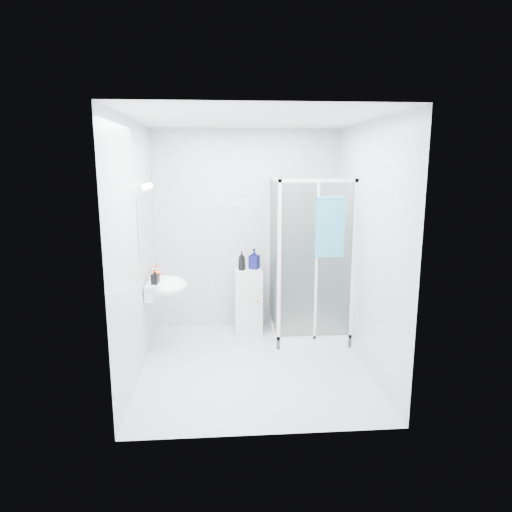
{
  "coord_description": "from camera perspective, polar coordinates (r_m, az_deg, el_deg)",
  "views": [
    {
      "loc": [
        -0.33,
        -4.63,
        2.18
      ],
      "look_at": [
        0.05,
        0.35,
        1.15
      ],
      "focal_mm": 32.0,
      "sensor_mm": 36.0,
      "label": 1
    }
  ],
  "objects": [
    {
      "name": "soap_dispenser_orange",
      "position": [
        5.42,
        -12.42,
        -1.84
      ],
      "size": [
        0.15,
        0.15,
        0.16
      ],
      "primitive_type": "imported",
      "rotation": [
        0.0,
        0.0,
        -0.25
      ],
      "color": "#FB541D",
      "rests_on": "wall_basin"
    },
    {
      "name": "hand_towel",
      "position": [
        5.19,
        9.26,
        3.8
      ],
      "size": [
        0.32,
        0.05,
        0.69
      ],
      "color": "teal",
      "rests_on": "shower_enclosure"
    },
    {
      "name": "storage_cabinet",
      "position": [
        5.94,
        -0.98,
        -5.62
      ],
      "size": [
        0.35,
        0.37,
        0.83
      ],
      "rotation": [
        0.0,
        0.0,
        0.02
      ],
      "color": "silver",
      "rests_on": "ground"
    },
    {
      "name": "shampoo_bottle_b",
      "position": [
        5.85,
        -0.22,
        -0.35
      ],
      "size": [
        0.16,
        0.16,
        0.26
      ],
      "primitive_type": "imported",
      "rotation": [
        0.0,
        0.0,
        -0.42
      ],
      "color": "#0C0C4C",
      "rests_on": "storage_cabinet"
    },
    {
      "name": "wall_basin",
      "position": [
        5.3,
        -11.34,
        -3.7
      ],
      "size": [
        0.46,
        0.56,
        0.35
      ],
      "color": "white",
      "rests_on": "ground"
    },
    {
      "name": "soap_dispenser_black",
      "position": [
        5.13,
        -12.49,
        -2.56
      ],
      "size": [
        0.09,
        0.09,
        0.17
      ],
      "primitive_type": "imported",
      "rotation": [
        0.0,
        0.0,
        -0.28
      ],
      "color": "black",
      "rests_on": "wall_basin"
    },
    {
      "name": "vanity_lights",
      "position": [
        5.15,
        -13.51,
        8.44
      ],
      "size": [
        0.1,
        0.4,
        0.08
      ],
      "color": "silver",
      "rests_on": "room"
    },
    {
      "name": "mirror",
      "position": [
        5.19,
        -13.83,
        3.8
      ],
      "size": [
        0.02,
        0.6,
        0.7
      ],
      "primitive_type": "cube",
      "color": "white",
      "rests_on": "room"
    },
    {
      "name": "shower_enclosure",
      "position": [
        5.75,
        5.87,
        -5.93
      ],
      "size": [
        0.9,
        0.95,
        2.0
      ],
      "color": "white",
      "rests_on": "ground"
    },
    {
      "name": "shampoo_bottle_a",
      "position": [
        5.78,
        -1.79,
        -0.58
      ],
      "size": [
        0.1,
        0.1,
        0.25
      ],
      "primitive_type": "imported",
      "rotation": [
        0.0,
        0.0,
        0.04
      ],
      "color": "black",
      "rests_on": "storage_cabinet"
    },
    {
      "name": "wall_hooks",
      "position": [
        5.91,
        -3.59,
        6.19
      ],
      "size": [
        0.23,
        0.06,
        0.03
      ],
      "color": "silver",
      "rests_on": "room"
    },
    {
      "name": "room",
      "position": [
        4.72,
        -0.28,
        0.92
      ],
      "size": [
        2.4,
        2.6,
        2.6
      ],
      "color": "silver",
      "rests_on": "ground"
    }
  ]
}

